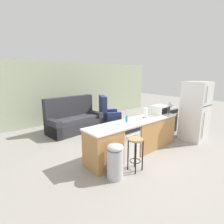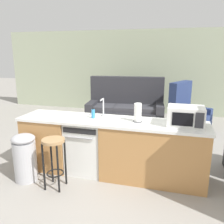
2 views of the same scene
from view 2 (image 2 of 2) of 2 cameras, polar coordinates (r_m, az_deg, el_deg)
ground_plane at (r=4.04m, az=-2.45°, el=-14.12°), size 24.00×24.00×0.00m
wall_back at (r=7.65m, az=9.44°, el=9.40°), size 10.00×0.06×2.60m
kitchen_counter at (r=3.79m, az=0.96°, el=-9.01°), size 2.94×0.66×0.90m
dishwasher at (r=3.93m, az=-6.03°, el=-8.20°), size 0.58×0.61×0.84m
microwave at (r=3.49m, az=17.30°, el=-0.97°), size 0.50×0.37×0.28m
sink_faucet at (r=3.83m, az=-2.16°, el=0.84°), size 0.07×0.18×0.30m
paper_towel_roll at (r=3.55m, az=6.22°, el=-0.20°), size 0.14×0.14×0.28m
soap_bottle at (r=3.75m, az=-4.56°, el=-0.38°), size 0.06×0.06×0.18m
bar_stool at (r=3.49m, az=-13.79°, el=-9.53°), size 0.32×0.32×0.74m
trash_bin at (r=3.87m, az=-20.23°, el=-10.10°), size 0.35×0.35×0.74m
couch at (r=6.45m, az=3.34°, el=0.55°), size 2.08×1.10×1.27m
armchair at (r=6.27m, az=17.46°, el=-0.91°), size 1.10×1.12×1.20m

